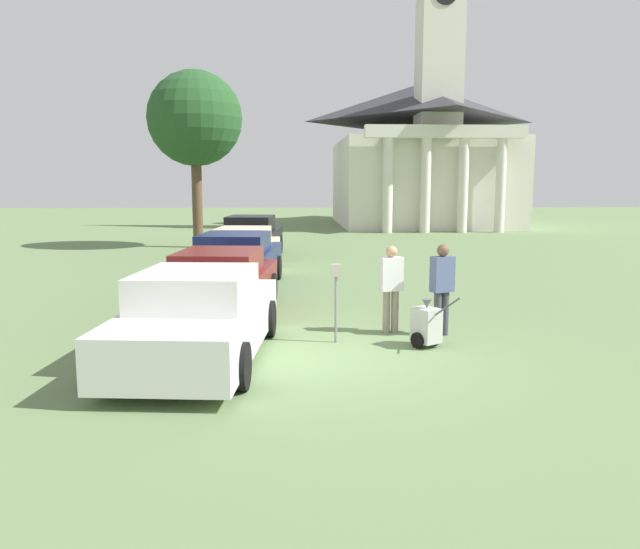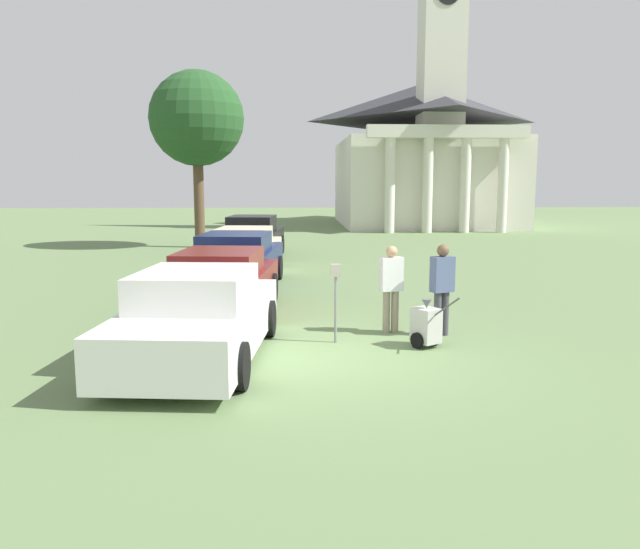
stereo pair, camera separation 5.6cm
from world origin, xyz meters
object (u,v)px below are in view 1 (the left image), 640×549
object	(u,v)px
parked_car_navy	(236,262)
church	(421,144)
parked_car_white	(199,318)
parked_car_maroon	(221,285)
equipment_cart	(426,325)
parking_meter	(336,288)
parked_car_black	(251,238)
person_supervisor	(442,284)
parked_car_cream	(244,251)
person_worker	(391,284)

from	to	relation	value
parked_car_navy	church	bearing A→B (deg)	73.26
parked_car_white	parked_car_maroon	size ratio (longest dim) A/B	0.99
parked_car_white	equipment_cart	size ratio (longest dim) A/B	5.03
parked_car_white	parked_car_maroon	world-z (taller)	parked_car_white
parking_meter	parked_car_maroon	bearing A→B (deg)	135.11
parked_car_maroon	church	bearing A→B (deg)	75.83
church	parked_car_maroon	bearing A→B (deg)	-109.56
parked_car_maroon	parked_car_navy	distance (m)	3.59
parked_car_black	person_supervisor	bearing A→B (deg)	-65.44
parked_car_black	person_supervisor	world-z (taller)	person_supervisor
parked_car_white	parked_car_cream	xyz separation A→B (m)	(0.00, 9.77, -0.00)
parked_car_navy	parked_car_black	size ratio (longest dim) A/B	1.03
church	person_worker	bearing A→B (deg)	-102.65
parking_meter	equipment_cart	size ratio (longest dim) A/B	1.42
parked_car_navy	person_supervisor	size ratio (longest dim) A/B	3.02
person_worker	church	size ratio (longest dim) A/B	0.07
parked_car_white	parked_car_black	distance (m)	13.68
church	equipment_cart	bearing A→B (deg)	-101.43
parked_car_navy	person_supervisor	bearing A→B (deg)	-46.47
parking_meter	person_supervisor	world-z (taller)	person_supervisor
parking_meter	equipment_cart	xyz separation A→B (m)	(1.55, -0.37, -0.59)
person_supervisor	parked_car_cream	bearing A→B (deg)	-84.97
church	parked_car_black	bearing A→B (deg)	-119.30
parked_car_white	person_supervisor	distance (m)	4.50
parking_meter	equipment_cart	bearing A→B (deg)	-13.51
parked_car_navy	church	xyz separation A→B (m)	(10.11, 24.86, 4.60)
parked_car_cream	person_worker	bearing A→B (deg)	-61.97
parked_car_cream	parking_meter	size ratio (longest dim) A/B	3.51
person_supervisor	equipment_cart	bearing A→B (deg)	38.40
person_worker	parked_car_navy	bearing A→B (deg)	-68.67
parked_car_navy	parked_car_white	bearing A→B (deg)	-84.61
parked_car_white	parked_car_navy	distance (m)	6.83
person_worker	parked_car_maroon	bearing A→B (deg)	-36.58
person_worker	person_supervisor	xyz separation A→B (m)	(0.90, -0.30, 0.04)
parked_car_navy	equipment_cart	xyz separation A→B (m)	(3.82, -6.23, -0.32)
parked_car_navy	person_supervisor	distance (m)	6.93
parked_car_cream	person_supervisor	size ratio (longest dim) A/B	2.90
person_worker	church	distance (m)	31.06
parked_car_maroon	person_supervisor	world-z (taller)	person_supervisor
parked_car_maroon	parked_car_navy	bearing A→B (deg)	95.39
parked_car_white	parking_meter	bearing A→B (deg)	28.43
parking_meter	person_worker	xyz separation A→B (m)	(1.10, 0.72, -0.04)
person_worker	parked_car_white	bearing A→B (deg)	14.60
parked_car_black	person_supervisor	xyz separation A→B (m)	(4.27, -12.29, 0.24)
parked_car_white	person_supervisor	world-z (taller)	person_supervisor
parked_car_white	parked_car_navy	world-z (taller)	parked_car_navy
parked_car_cream	parked_car_maroon	bearing A→B (deg)	-84.61
parked_car_black	church	world-z (taller)	church
parked_car_black	equipment_cart	distance (m)	13.63
parked_car_maroon	person_worker	bearing A→B (deg)	-19.25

